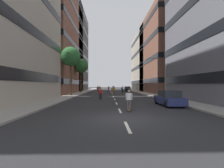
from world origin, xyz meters
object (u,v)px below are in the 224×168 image
Objects in this scene: parked_car_mid at (127,89)px; skater_1 at (129,99)px; skater_5 at (114,88)px; skater_3 at (113,90)px; street_tree_mid at (81,66)px; skater_7 at (99,88)px; street_tree_near at (71,57)px; skater_6 at (122,89)px; streetlamp_right at (156,72)px; skater_2 at (98,88)px; skater_4 at (100,93)px; parked_car_near at (169,99)px; skater_0 at (109,88)px; skater_8 at (114,90)px.

parked_car_mid is 2.47× the size of skater_1.
skater_3 is at bearing -92.93° from skater_5.
street_tree_mid is 4.77× the size of skater_7.
skater_3 is at bearing 25.38° from street_tree_near.
street_tree_near is at bearing 116.51° from skater_1.
skater_3 is 1.00× the size of skater_6.
skater_2 is at bearing 118.48° from streetlamp_right.
skater_3 is at bearing -77.64° from skater_7.
skater_4 is at bearing -104.04° from parked_car_mid.
streetlamp_right is (1.92, -23.95, 3.44)m from parked_car_mid.
street_tree_near is 11.31m from skater_4.
streetlamp_right is 10.67m from skater_4.
street_tree_near is 10.64m from skater_3.
skater_2 is 1.00× the size of skater_3.
skater_7 is (-3.71, 16.95, 0.00)m from skater_3.
streetlamp_right is at bearing 65.58° from skater_1.
parked_car_mid is at bearing 94.58° from streetlamp_right.
street_tree_mid is (0.00, 11.05, -0.41)m from street_tree_near.
street_tree_mid is (-12.92, -10.06, 6.09)m from parked_car_mid.
skater_1 is at bearing -83.40° from skater_7.
street_tree_near is at bearing 169.14° from streetlamp_right.
parked_car_near is 34.70m from parked_car_mid.
streetlamp_right is 15.79m from skater_1.
parked_car_near is 28.48m from street_tree_mid.
skater_7 is (-8.82, 34.24, 0.29)m from parked_car_near.
skater_5 is (4.81, 2.51, 0.00)m from skater_2.
streetlamp_right is (14.84, -13.89, -2.65)m from street_tree_mid.
skater_1 is 1.00× the size of skater_2.
skater_0 is (-7.77, 20.84, -3.12)m from streetlamp_right.
skater_1 is 1.00× the size of skater_8.
parked_car_near is at bearing -83.46° from skater_6.
street_tree_mid is 29.79m from skater_1.
skater_8 is (0.05, -2.83, 0.03)m from skater_3.
skater_4 is at bearing -100.33° from skater_3.
skater_7 is at bearing -177.04° from parked_car_mid.
skater_6 is (10.31, -1.87, -5.77)m from street_tree_mid.
skater_2 is 1.00× the size of skater_5.
streetlamp_right is at bearing -61.52° from skater_2.
parked_car_mid is at bearing 75.96° from skater_4.
street_tree_near reaches higher than skater_6.
skater_5 is 1.00× the size of skater_6.
skater_2 is at bearing -170.55° from skater_0.
skater_4 is at bearing -95.97° from skater_5.
street_tree_near reaches higher than skater_7.
parked_car_near is 2.47× the size of skater_8.
skater_8 is (7.86, -10.17, -5.77)m from street_tree_mid.
skater_3 and skater_5 have the same top height.
street_tree_mid is at bearing 169.71° from skater_6.
street_tree_near is 19.91m from skater_1.
skater_0 and skater_1 have the same top height.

